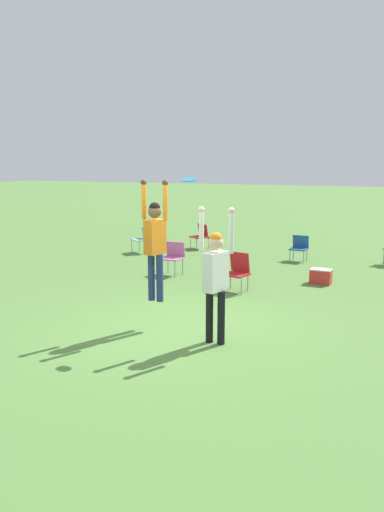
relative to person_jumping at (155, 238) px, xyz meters
name	(u,v)px	position (x,y,z in m)	size (l,w,h in m)	color
ground_plane	(178,329)	(0.40, 0.06, -1.59)	(120.00, 120.00, 0.00)	#56843D
person_jumping	(155,238)	(0.00, 0.00, 0.00)	(0.52, 0.40, 2.09)	navy
person_defending	(216,272)	(1.25, -0.28, -0.42)	(0.60, 0.48, 2.19)	black
frisbee	(190,180)	(0.69, -0.05, 1.00)	(0.24, 0.23, 0.07)	#2D9EDB
camping_chair_0	(173,255)	(-1.74, 3.91, -1.08)	(0.54, 0.57, 0.85)	gray
camping_chair_1	(201,234)	(-2.80, 7.92, -1.10)	(0.76, 0.83, 0.83)	gray
camping_chair_3	(299,246)	(0.77, 7.17, -1.15)	(0.49, 0.52, 0.76)	gray
camping_chair_4	(238,269)	(0.38, 3.02, -1.08)	(0.60, 0.64, 0.88)	gray
camping_chair_5	(143,237)	(-4.15, 6.37, -1.09)	(0.75, 0.83, 0.81)	gray
cooler_box	(321,276)	(1.94, 4.55, -1.41)	(0.49, 0.34, 0.36)	red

